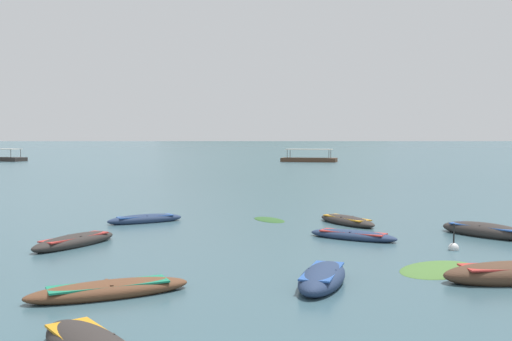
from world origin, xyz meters
The scene contains 16 objects.
ground_plane centered at (0.00, 1500.00, 0.00)m, with size 6000.00×6000.00×0.00m, color #385660.
mountain_1 centered at (-1023.77, 2159.07, 255.17)m, with size 1865.58×1865.58×510.35m, color slate.
mountain_2 centered at (5.24, 1986.30, 191.79)m, with size 1134.69×1134.69×383.59m, color #4C5B56.
mountain_3 centered at (714.30, 2183.70, 265.66)m, with size 1608.22×1608.22×531.33m, color slate.
rowboat_2 centered at (9.12, 21.31, 0.23)m, with size 3.78×4.07×0.73m.
rowboat_4 centered at (-8.05, 18.12, 0.19)m, with size 2.82×4.21×0.60m.
rowboat_5 centered at (-4.48, 10.84, 0.17)m, with size 4.45×3.10×0.53m.
rowboat_6 centered at (3.22, 20.25, 0.15)m, with size 3.92×2.83×0.48m.
rowboat_8 centered at (3.44, 24.62, 0.17)m, with size 3.10×3.94×0.54m.
rowboat_11 centered at (-6.77, 24.72, 0.17)m, with size 3.82×2.88×0.53m.
rowboat_13 centered at (1.38, 12.26, 0.22)m, with size 2.08×3.78×0.71m.
ferry_2 centered at (5.10, 103.80, 0.45)m, with size 10.65×5.72×2.54m.
mooring_buoy centered at (6.78, 17.93, 0.10)m, with size 0.39×0.39×1.15m.
weed_patch_1 centered at (-0.48, 25.94, 0.00)m, with size 1.26×2.53×0.14m, color #2D5628.
weed_patch_4 centered at (10.54, 22.40, 0.00)m, with size 1.89×1.08×0.14m, color #477033.
weed_patch_5 centered at (5.33, 14.50, 0.00)m, with size 3.35×2.14×0.14m, color #477033.
Camera 1 is at (0.22, -4.64, 4.27)m, focal length 41.13 mm.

